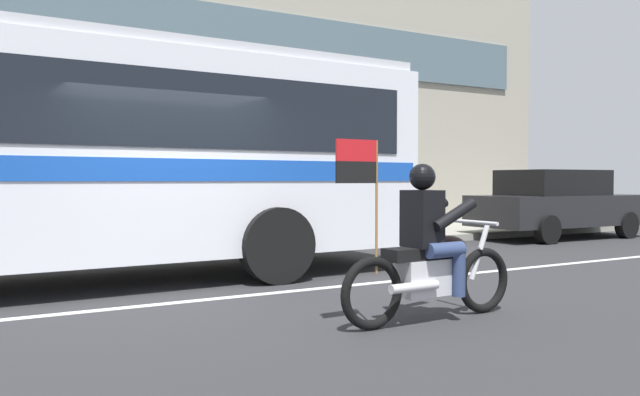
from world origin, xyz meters
name	(u,v)px	position (x,y,z in m)	size (l,w,h in m)	color
ground_plane	(175,293)	(0.00, 0.00, 0.00)	(60.00, 60.00, 0.00)	#2B2B2D
sidewalk_curb	(101,248)	(0.00, 5.10, 0.07)	(28.00, 3.80, 0.15)	gray
lane_center_stripe	(190,301)	(0.00, -0.60, 0.00)	(26.60, 0.14, 0.01)	silver
transit_bus	(27,142)	(-1.55, 1.19, 1.88)	(10.85, 2.93, 3.22)	silver
motorcycle_with_rider	(429,254)	(1.77, -2.73, 0.67)	(2.20, 0.64, 1.78)	black
parked_sedan_curbside	(558,203)	(10.09, 2.58, 0.85)	(4.49, 1.91, 1.64)	black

